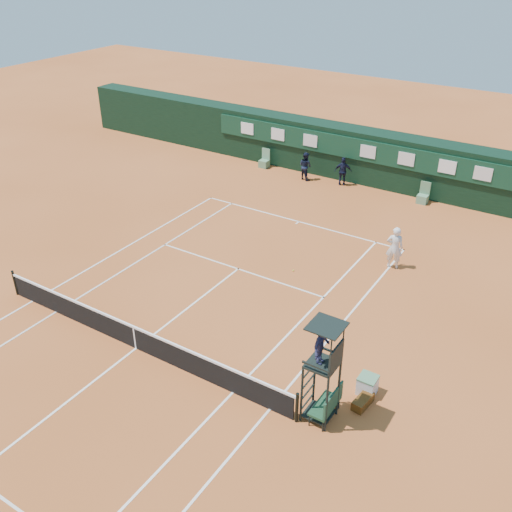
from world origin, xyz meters
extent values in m
plane|color=#C3632E|center=(0.00, 0.00, 0.00)|extent=(90.00, 90.00, 0.00)
cube|color=white|center=(0.00, 11.88, 0.01)|extent=(11.05, 0.08, 0.01)
cube|color=white|center=(5.49, 0.00, 0.01)|extent=(0.08, 23.85, 0.01)
cube|color=silver|center=(-5.49, 0.00, 0.01)|extent=(0.08, 23.85, 0.01)
cube|color=white|center=(4.12, 0.00, 0.01)|extent=(0.08, 23.85, 0.01)
cube|color=silver|center=(-4.12, 0.00, 0.01)|extent=(0.08, 23.85, 0.01)
cube|color=silver|center=(0.00, 6.40, 0.01)|extent=(8.31, 0.08, 0.01)
cube|color=white|center=(0.00, 0.00, 0.01)|extent=(0.08, 12.88, 0.01)
cube|color=white|center=(0.00, 11.73, 0.01)|extent=(0.08, 0.30, 0.01)
cube|color=black|center=(0.00, 0.00, 0.45)|extent=(12.60, 0.04, 0.90)
cube|color=white|center=(0.00, 0.00, 0.93)|extent=(12.80, 0.06, 0.08)
cube|color=white|center=(0.00, 0.00, 0.46)|extent=(0.06, 0.05, 0.92)
cylinder|color=black|center=(6.40, 0.00, 0.55)|extent=(0.10, 0.10, 1.10)
cylinder|color=black|center=(-6.40, 0.00, 0.55)|extent=(0.10, 0.10, 1.10)
cube|color=black|center=(0.00, 18.75, 1.50)|extent=(40.00, 1.50, 3.00)
cube|color=#0E3623|center=(0.00, 17.94, 2.10)|extent=(18.00, 0.10, 1.20)
cube|color=white|center=(-7.00, 17.87, 2.10)|extent=(0.90, 0.04, 0.70)
cube|color=white|center=(-4.80, 17.87, 2.10)|extent=(0.90, 0.04, 0.70)
cube|color=silver|center=(-2.60, 17.87, 2.10)|extent=(0.90, 0.04, 0.70)
cube|color=silver|center=(1.00, 17.87, 2.10)|extent=(0.90, 0.04, 0.70)
cube|color=silver|center=(3.20, 17.87, 2.10)|extent=(0.90, 0.04, 0.70)
cube|color=white|center=(5.40, 17.87, 2.10)|extent=(0.90, 0.04, 0.70)
cube|color=silver|center=(7.20, 17.87, 2.10)|extent=(0.90, 0.04, 0.70)
cube|color=#5A8960|center=(-5.50, 17.45, 0.23)|extent=(0.55, 0.50, 0.46)
cube|color=#619572|center=(-5.50, 17.67, 0.80)|extent=(0.55, 0.06, 0.70)
cube|color=#5C8D68|center=(4.50, 17.45, 0.23)|extent=(0.55, 0.50, 0.46)
cube|color=#537F59|center=(4.50, 17.67, 0.80)|extent=(0.55, 0.06, 0.70)
cylinder|color=black|center=(6.47, 0.12, 1.00)|extent=(0.07, 0.07, 2.00)
cylinder|color=black|center=(6.47, 0.92, 1.00)|extent=(0.07, 0.07, 2.00)
cylinder|color=black|center=(7.27, 0.12, 1.00)|extent=(0.07, 0.07, 2.00)
cylinder|color=black|center=(7.27, 0.92, 1.00)|extent=(0.07, 0.07, 2.00)
cube|color=black|center=(6.87, 0.52, 2.04)|extent=(0.85, 0.85, 0.08)
cube|color=black|center=(7.27, 0.52, 2.45)|extent=(0.06, 0.85, 0.80)
cube|color=black|center=(6.87, 0.10, 2.25)|extent=(0.85, 0.05, 0.06)
cube|color=black|center=(6.87, 0.94, 2.25)|extent=(0.85, 0.05, 0.06)
cylinder|color=black|center=(7.27, 0.12, 2.90)|extent=(0.04, 0.04, 1.00)
cylinder|color=black|center=(7.27, 0.92, 2.90)|extent=(0.04, 0.04, 1.00)
cube|color=black|center=(6.92, 0.52, 3.40)|extent=(0.95, 0.95, 0.04)
cube|color=black|center=(6.87, 0.52, 0.15)|extent=(0.80, 0.80, 0.05)
cube|color=black|center=(6.47, 0.52, 0.40)|extent=(0.04, 0.80, 0.04)
cube|color=black|center=(6.47, 0.52, 0.80)|extent=(0.04, 0.80, 0.04)
cube|color=black|center=(6.47, 0.52, 1.20)|extent=(0.04, 0.80, 0.04)
cube|color=black|center=(6.47, 0.52, 1.60)|extent=(0.04, 0.80, 0.04)
imported|color=#1B1D37|center=(6.82, 0.52, 2.72)|extent=(0.47, 0.82, 1.28)
cube|color=#183D24|center=(7.02, 0.61, 0.45)|extent=(0.55, 1.20, 0.08)
cube|color=#1A412C|center=(7.27, 0.61, 0.80)|extent=(0.06, 1.20, 0.60)
cylinder|color=black|center=(6.80, 0.06, 0.20)|extent=(0.04, 0.04, 0.41)
cylinder|color=black|center=(7.24, 0.06, 0.20)|extent=(0.04, 0.04, 0.41)
cylinder|color=black|center=(6.80, 1.16, 0.20)|extent=(0.04, 0.04, 0.41)
cylinder|color=black|center=(7.24, 1.16, 0.20)|extent=(0.04, 0.04, 0.41)
cube|color=black|center=(7.81, 1.67, 0.16)|extent=(0.46, 0.87, 0.31)
cube|color=silver|center=(7.69, 2.26, 0.30)|extent=(0.55, 0.55, 0.60)
cube|color=#56845D|center=(7.69, 2.26, 0.62)|extent=(0.57, 0.57, 0.05)
sphere|color=#D7E735|center=(2.10, 7.53, 0.04)|extent=(0.07, 0.07, 0.07)
imported|color=silver|center=(5.57, 10.14, 0.97)|extent=(0.81, 0.65, 1.93)
imported|color=black|center=(-2.44, 17.07, 0.82)|extent=(0.94, 0.82, 1.65)
imported|color=black|center=(-0.21, 17.45, 0.83)|extent=(1.05, 0.76, 1.66)
camera|label=1|loc=(11.99, -11.05, 12.70)|focal=40.00mm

